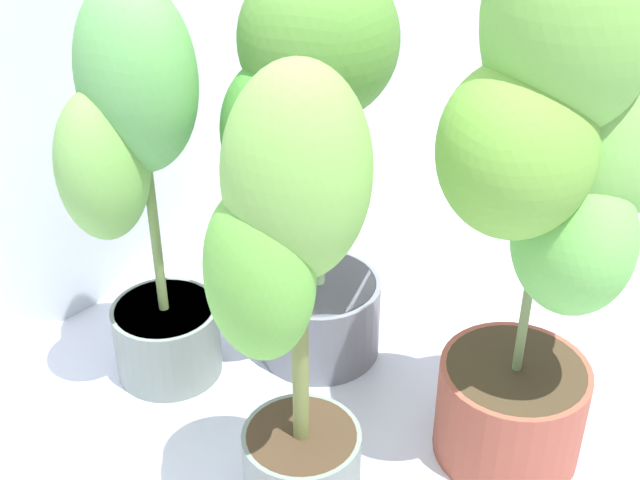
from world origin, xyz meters
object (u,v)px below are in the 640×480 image
(potted_plant_center, at_px, (289,292))
(potted_plant_back_center, at_px, (137,174))
(potted_plant_front_right, at_px, (552,185))
(potted_plant_back_right, at_px, (309,146))

(potted_plant_center, bearing_deg, potted_plant_back_center, 81.23)
(potted_plant_center, distance_m, potted_plant_back_center, 0.45)
(potted_plant_center, height_order, potted_plant_front_right, potted_plant_front_right)
(potted_plant_back_right, xyz_separation_m, potted_plant_front_right, (0.04, -0.47, 0.07))
(potted_plant_back_right, height_order, potted_plant_center, potted_plant_back_right)
(potted_plant_back_right, relative_size, potted_plant_center, 1.02)
(potted_plant_back_right, xyz_separation_m, potted_plant_center, (-0.33, -0.27, -0.03))
(potted_plant_front_right, bearing_deg, potted_plant_back_right, 95.36)
(potted_plant_back_right, bearing_deg, potted_plant_center, -140.56)
(potted_plant_back_right, height_order, potted_plant_front_right, potted_plant_front_right)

